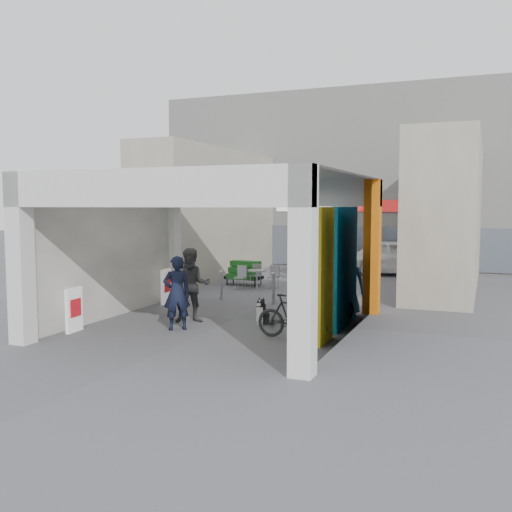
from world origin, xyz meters
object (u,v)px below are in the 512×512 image
at_px(cafe_set, 257,280).
at_px(man_crates, 312,261).
at_px(border_collie, 262,314).
at_px(bicycle_rear, 292,317).
at_px(produce_stand, 244,276).
at_px(man_back_turned, 192,285).
at_px(man_elderly, 347,282).
at_px(white_van, 399,257).
at_px(bicycle_front, 321,299).
at_px(man_with_dog, 177,293).

relative_size(cafe_set, man_crates, 0.76).
bearing_deg(border_collie, bicycle_rear, -54.55).
relative_size(produce_stand, man_crates, 0.75).
bearing_deg(man_back_turned, border_collie, -17.54).
xyz_separation_m(produce_stand, bicycle_rear, (4.20, -7.17, 0.14)).
bearing_deg(man_elderly, bicycle_rear, -105.11).
relative_size(cafe_set, white_van, 0.30).
height_order(produce_stand, man_crates, man_crates).
distance_m(man_elderly, bicycle_rear, 3.04).
height_order(cafe_set, man_crates, man_crates).
xyz_separation_m(man_elderly, bicycle_front, (-0.52, -0.63, -0.39)).
bearing_deg(white_van, bicycle_front, 170.96).
height_order(bicycle_front, white_van, white_van).
height_order(border_collie, man_crates, man_crates).
bearing_deg(cafe_set, man_crates, 45.25).
relative_size(man_crates, bicycle_rear, 1.08).
bearing_deg(man_elderly, border_collie, -137.91).
bearing_deg(produce_stand, man_elderly, -35.29).
height_order(cafe_set, man_elderly, man_elderly).
xyz_separation_m(produce_stand, man_crates, (2.20, 0.98, 0.52)).
height_order(bicycle_rear, white_van, white_van).
relative_size(bicycle_rear, white_van, 0.37).
relative_size(border_collie, bicycle_rear, 0.41).
xyz_separation_m(man_back_turned, bicycle_rear, (2.80, -0.77, -0.42)).
bearing_deg(bicycle_front, produce_stand, 56.51).
distance_m(cafe_set, border_collie, 5.95).
bearing_deg(man_elderly, bicycle_front, -135.30).
height_order(produce_stand, white_van, white_van).
bearing_deg(bicycle_rear, man_back_turned, 79.84).
bearing_deg(bicycle_rear, cafe_set, 33.03).
bearing_deg(border_collie, man_back_turned, -175.37).
relative_size(man_with_dog, man_elderly, 0.96).
distance_m(cafe_set, bicycle_rear, 7.50).
bearing_deg(man_crates, man_back_turned, 103.16).
relative_size(produce_stand, man_back_turned, 0.72).
distance_m(produce_stand, white_van, 6.87).
bearing_deg(cafe_set, man_back_turned, -83.17).
height_order(produce_stand, border_collie, produce_stand).
height_order(man_back_turned, man_crates, man_back_turned).
distance_m(cafe_set, bicycle_front, 5.53).
xyz_separation_m(man_crates, bicycle_front, (1.97, -5.81, -0.36)).
relative_size(border_collie, man_back_turned, 0.36).
height_order(cafe_set, white_van, white_van).
height_order(man_back_turned, bicycle_front, man_back_turned).
height_order(cafe_set, bicycle_rear, bicycle_rear).
height_order(man_with_dog, man_elderly, man_elderly).
bearing_deg(bicycle_front, bicycle_rear, -163.63).
bearing_deg(cafe_set, white_van, 54.04).
bearing_deg(white_van, man_elderly, 174.00).
xyz_separation_m(cafe_set, bicycle_rear, (3.50, -6.64, 0.20)).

